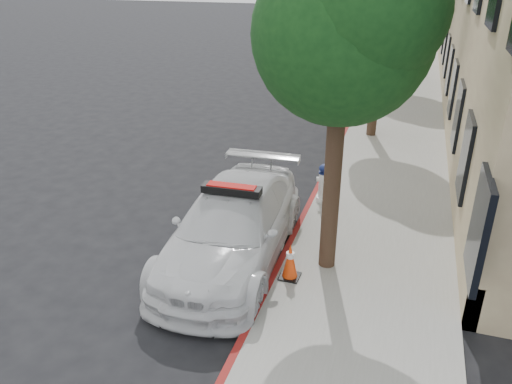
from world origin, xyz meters
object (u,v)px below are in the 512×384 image
object	(u,v)px
parked_car_far	(338,53)
fire_hydrant	(324,183)
police_car	(232,226)
traffic_cone	(290,261)
parked_car_mid	(339,78)

from	to	relation	value
parked_car_far	fire_hydrant	size ratio (longest dim) A/B	4.20
police_car	parked_car_far	world-z (taller)	police_car
parked_car_far	fire_hydrant	bearing A→B (deg)	-84.36
police_car	fire_hydrant	xyz separation A→B (m)	(1.25, 2.76, -0.11)
fire_hydrant	traffic_cone	world-z (taller)	fire_hydrant
traffic_cone	parked_car_far	bearing A→B (deg)	96.82
parked_car_mid	fire_hydrant	distance (m)	10.77
parked_car_mid	traffic_cone	world-z (taller)	parked_car_mid
parked_car_far	fire_hydrant	world-z (taller)	parked_car_far
parked_car_mid	parked_car_far	xyz separation A→B (m)	(-1.18, 7.31, -0.12)
police_car	traffic_cone	world-z (taller)	police_car
parked_car_far	fire_hydrant	distance (m)	18.18
parked_car_mid	fire_hydrant	world-z (taller)	parked_car_mid
police_car	fire_hydrant	size ratio (longest dim) A/B	5.36
police_car	parked_car_mid	world-z (taller)	police_car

